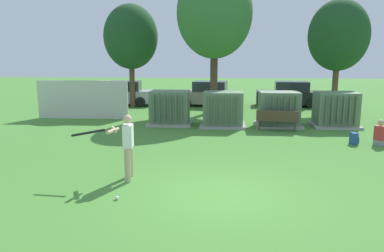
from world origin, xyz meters
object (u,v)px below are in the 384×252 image
sports_ball (117,198)px  batter (126,144)px  transformer_west (170,108)px  parked_car_leftmost (123,94)px  transformer_mid_west (223,110)px  backpack (354,139)px  park_bench (277,119)px  transformer_mid_east (279,110)px  transformer_east (335,110)px  parked_car_left_of_center (208,94)px  parked_car_right_of_center (289,95)px  seated_spectator (382,135)px

sports_ball → batter: bearing=94.8°
transformer_west → parked_car_leftmost: same height
transformer_mid_west → batter: 8.24m
transformer_mid_west → parked_car_leftmost: (-6.60, 7.15, -0.04)m
transformer_west → backpack: (7.39, -3.52, -0.57)m
park_bench → parked_car_leftmost: bearing=138.1°
transformer_mid_east → park_bench: (-0.23, -1.16, -0.25)m
park_bench → sports_ball: (-4.83, -8.38, -0.49)m
transformer_west → transformer_east: same height
sports_ball → parked_car_left_of_center: size_ratio=0.02×
backpack → parked_car_right_of_center: (-0.48, 10.76, 0.54)m
transformer_east → batter: size_ratio=1.21×
park_bench → sports_ball: bearing=-120.0°
transformer_west → batter: (-0.06, -8.10, 0.19)m
transformer_west → parked_car_right_of_center: size_ratio=0.49×
backpack → parked_car_left_of_center: 12.01m
transformer_east → parked_car_right_of_center: 7.26m
batter → parked_car_right_of_center: batter is taller
park_bench → backpack: size_ratio=4.19×
transformer_mid_west → transformer_east: 5.21m
park_bench → batter: bearing=-125.6°
transformer_mid_east → seated_spectator: size_ratio=2.18×
batter → parked_car_left_of_center: size_ratio=0.40×
transformer_mid_west → parked_car_right_of_center: bearing=59.7°
sports_ball → seated_spectator: 10.22m
parked_car_left_of_center → sports_ball: bearing=-95.3°
seated_spectator → sports_ball: bearing=-144.2°
transformer_west → transformer_east: 7.72m
transformer_mid_east → parked_car_left_of_center: 7.84m
sports_ball → parked_car_left_of_center: 16.64m
transformer_mid_east → batter: bearing=-122.7°
sports_ball → parked_car_right_of_center: bearing=67.8°
backpack → parked_car_right_of_center: parked_car_right_of_center is taller
transformer_west → seated_spectator: 9.09m
transformer_east → backpack: bearing=-95.3°
transformer_west → transformer_mid_west: size_ratio=1.00×
parked_car_left_of_center → backpack: bearing=-61.2°
batter → parked_car_leftmost: (-4.02, 14.97, -0.22)m
transformer_west → parked_car_left_of_center: bearing=77.1°
transformer_east → parked_car_leftmost: (-11.80, 6.84, -0.04)m
backpack → parked_car_leftmost: 15.49m
park_bench → parked_car_right_of_center: size_ratio=0.43×
parked_car_leftmost → parked_car_left_of_center: size_ratio=0.98×
backpack → transformer_mid_west: bearing=146.3°
park_bench → backpack: bearing=-43.1°
transformer_mid_east → seated_spectator: transformer_mid_east is taller
transformer_east → transformer_west: bearing=-179.8°
sports_ball → parked_car_left_of_center: bearing=84.7°
seated_spectator → transformer_mid_east: bearing=132.2°
park_bench → parked_car_right_of_center: parked_car_right_of_center is taller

